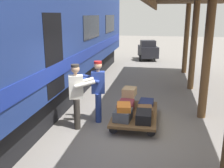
{
  "coord_description": "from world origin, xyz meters",
  "views": [
    {
      "loc": [
        -0.61,
        5.89,
        2.92
      ],
      "look_at": [
        0.56,
        -0.49,
        1.15
      ],
      "focal_mm": 41.29,
      "sensor_mm": 36.0,
      "label": 1
    }
  ],
  "objects_px": {
    "suitcase_brown_leather": "(145,110)",
    "suitcase_navy_fabric": "(146,103)",
    "porter_in_overalls": "(98,89)",
    "suitcase_burgundy_valise": "(126,107)",
    "suitcase_slate_roller": "(123,115)",
    "suitcase_gray_aluminum": "(128,100)",
    "porter_by_door": "(77,94)",
    "luggage_cart": "(135,114)",
    "suitcase_tan_vintage": "(129,92)",
    "baggage_tug": "(148,50)",
    "suitcase_black_hardshell": "(144,117)",
    "suitcase_orange_carryall": "(124,107)"
  },
  "relations": [
    {
      "from": "suitcase_burgundy_valise",
      "to": "baggage_tug",
      "type": "bearing_deg",
      "value": -90.71
    },
    {
      "from": "suitcase_brown_leather",
      "to": "suitcase_slate_roller",
      "type": "distance_m",
      "value": 0.77
    },
    {
      "from": "suitcase_brown_leather",
      "to": "suitcase_navy_fabric",
      "type": "height_order",
      "value": "suitcase_brown_leather"
    },
    {
      "from": "suitcase_black_hardshell",
      "to": "suitcase_tan_vintage",
      "type": "bearing_deg",
      "value": -65.78
    },
    {
      "from": "luggage_cart",
      "to": "suitcase_navy_fabric",
      "type": "xyz_separation_m",
      "value": [
        -0.27,
        -0.56,
        0.13
      ]
    },
    {
      "from": "suitcase_navy_fabric",
      "to": "porter_by_door",
      "type": "relative_size",
      "value": 0.35
    },
    {
      "from": "suitcase_slate_roller",
      "to": "suitcase_gray_aluminum",
      "type": "distance_m",
      "value": 1.12
    },
    {
      "from": "suitcase_slate_roller",
      "to": "suitcase_navy_fabric",
      "type": "height_order",
      "value": "suitcase_slate_roller"
    },
    {
      "from": "suitcase_tan_vintage",
      "to": "baggage_tug",
      "type": "distance_m",
      "value": 9.59
    },
    {
      "from": "suitcase_tan_vintage",
      "to": "porter_in_overalls",
      "type": "xyz_separation_m",
      "value": [
        0.81,
        0.64,
        0.23
      ]
    },
    {
      "from": "porter_by_door",
      "to": "suitcase_orange_carryall",
      "type": "bearing_deg",
      "value": -176.51
    },
    {
      "from": "suitcase_slate_roller",
      "to": "porter_by_door",
      "type": "xyz_separation_m",
      "value": [
        1.2,
        0.06,
        0.51
      ]
    },
    {
      "from": "suitcase_orange_carryall",
      "to": "suitcase_slate_roller",
      "type": "bearing_deg",
      "value": 47.68
    },
    {
      "from": "luggage_cart",
      "to": "suitcase_tan_vintage",
      "type": "bearing_deg",
      "value": -66.92
    },
    {
      "from": "suitcase_slate_roller",
      "to": "suitcase_black_hardshell",
      "type": "xyz_separation_m",
      "value": [
        -0.53,
        0.0,
        -0.01
      ]
    },
    {
      "from": "suitcase_brown_leather",
      "to": "porter_by_door",
      "type": "height_order",
      "value": "porter_by_door"
    },
    {
      "from": "suitcase_brown_leather",
      "to": "suitcase_orange_carryall",
      "type": "xyz_separation_m",
      "value": [
        0.52,
        0.55,
        0.25
      ]
    },
    {
      "from": "suitcase_orange_carryall",
      "to": "suitcase_tan_vintage",
      "type": "distance_m",
      "value": 1.1
    },
    {
      "from": "porter_in_overalls",
      "to": "suitcase_burgundy_valise",
      "type": "bearing_deg",
      "value": -173.28
    },
    {
      "from": "suitcase_black_hardshell",
      "to": "suitcase_navy_fabric",
      "type": "distance_m",
      "value": 1.12
    },
    {
      "from": "suitcase_brown_leather",
      "to": "baggage_tug",
      "type": "relative_size",
      "value": 0.26
    },
    {
      "from": "suitcase_gray_aluminum",
      "to": "baggage_tug",
      "type": "height_order",
      "value": "baggage_tug"
    },
    {
      "from": "suitcase_burgundy_valise",
      "to": "suitcase_tan_vintage",
      "type": "distance_m",
      "value": 0.61
    },
    {
      "from": "luggage_cart",
      "to": "suitcase_brown_leather",
      "type": "distance_m",
      "value": 0.3
    },
    {
      "from": "suitcase_navy_fabric",
      "to": "suitcase_tan_vintage",
      "type": "xyz_separation_m",
      "value": [
        0.5,
        0.01,
        0.33
      ]
    },
    {
      "from": "suitcase_brown_leather",
      "to": "suitcase_gray_aluminum",
      "type": "relative_size",
      "value": 0.97
    },
    {
      "from": "suitcase_slate_roller",
      "to": "baggage_tug",
      "type": "relative_size",
      "value": 0.28
    },
    {
      "from": "suitcase_tan_vintage",
      "to": "luggage_cart",
      "type": "bearing_deg",
      "value": 113.08
    },
    {
      "from": "suitcase_slate_roller",
      "to": "suitcase_tan_vintage",
      "type": "bearing_deg",
      "value": -91.64
    },
    {
      "from": "suitcase_slate_roller",
      "to": "porter_in_overalls",
      "type": "height_order",
      "value": "porter_in_overalls"
    },
    {
      "from": "suitcase_brown_leather",
      "to": "baggage_tug",
      "type": "bearing_deg",
      "value": -87.71
    },
    {
      "from": "porter_by_door",
      "to": "baggage_tug",
      "type": "xyz_separation_m",
      "value": [
        -1.32,
        -10.75,
        -0.3
      ]
    },
    {
      "from": "suitcase_slate_roller",
      "to": "porter_in_overalls",
      "type": "xyz_separation_m",
      "value": [
        0.78,
        -0.47,
        0.51
      ]
    },
    {
      "from": "porter_in_overalls",
      "to": "porter_by_door",
      "type": "relative_size",
      "value": 1.0
    },
    {
      "from": "suitcase_gray_aluminum",
      "to": "suitcase_brown_leather",
      "type": "bearing_deg",
      "value": 133.4
    },
    {
      "from": "suitcase_slate_roller",
      "to": "suitcase_orange_carryall",
      "type": "distance_m",
      "value": 0.21
    },
    {
      "from": "suitcase_black_hardshell",
      "to": "suitcase_gray_aluminum",
      "type": "relative_size",
      "value": 1.18
    },
    {
      "from": "suitcase_burgundy_valise",
      "to": "suitcase_tan_vintage",
      "type": "xyz_separation_m",
      "value": [
        -0.03,
        -0.55,
        0.27
      ]
    },
    {
      "from": "porter_by_door",
      "to": "suitcase_black_hardshell",
      "type": "bearing_deg",
      "value": -178.09
    },
    {
      "from": "suitcase_orange_carryall",
      "to": "suitcase_tan_vintage",
      "type": "relative_size",
      "value": 1.08
    },
    {
      "from": "suitcase_burgundy_valise",
      "to": "porter_by_door",
      "type": "distance_m",
      "value": 1.44
    },
    {
      "from": "suitcase_black_hardshell",
      "to": "baggage_tug",
      "type": "bearing_deg",
      "value": -87.83
    },
    {
      "from": "suitcase_gray_aluminum",
      "to": "baggage_tug",
      "type": "bearing_deg",
      "value": -90.76
    },
    {
      "from": "suitcase_slate_roller",
      "to": "suitcase_tan_vintage",
      "type": "distance_m",
      "value": 1.15
    },
    {
      "from": "suitcase_black_hardshell",
      "to": "suitcase_burgundy_valise",
      "type": "bearing_deg",
      "value": -46.6
    },
    {
      "from": "luggage_cart",
      "to": "suitcase_black_hardshell",
      "type": "height_order",
      "value": "suitcase_black_hardshell"
    },
    {
      "from": "suitcase_black_hardshell",
      "to": "porter_in_overalls",
      "type": "height_order",
      "value": "porter_in_overalls"
    },
    {
      "from": "luggage_cart",
      "to": "porter_in_overalls",
      "type": "relative_size",
      "value": 1.2
    },
    {
      "from": "porter_by_door",
      "to": "suitcase_burgundy_valise",
      "type": "bearing_deg",
      "value": -152.61
    },
    {
      "from": "suitcase_black_hardshell",
      "to": "suitcase_navy_fabric",
      "type": "bearing_deg",
      "value": -90.0
    }
  ]
}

